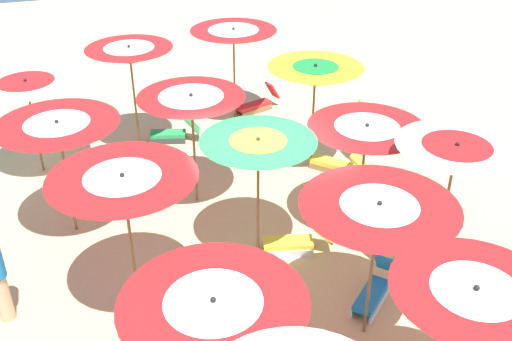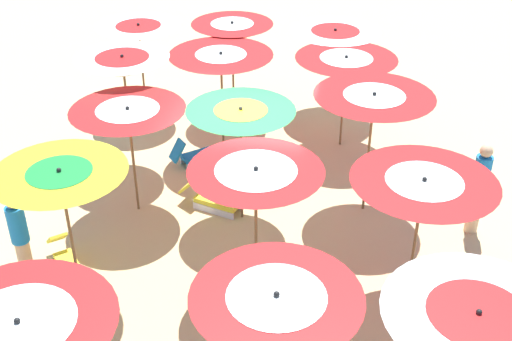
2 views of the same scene
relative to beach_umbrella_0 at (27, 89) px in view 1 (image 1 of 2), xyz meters
The scene contains 20 objects.
ground 6.02m from the beach_umbrella_0, 139.07° to the right, with size 39.39×39.39×0.04m, color #D1B57F.
beach_umbrella_0 is the anchor object (origin of this frame).
beach_umbrella_1 2.62m from the beach_umbrella_0, 167.06° to the right, with size 2.19×2.19×2.34m.
beach_umbrella_2 5.24m from the beach_umbrella_0, 163.90° to the right, with size 2.19×2.19×2.51m.
beach_umbrella_3 7.85m from the beach_umbrella_0, 164.17° to the right, with size 2.22×2.22×2.18m.
beach_umbrella_5 2.32m from the beach_umbrella_0, 76.76° to the right, with size 1.96×1.96×2.53m.
beach_umbrella_6 3.79m from the beach_umbrella_0, 126.53° to the right, with size 2.07×2.07×2.40m.
beach_umbrella_7 5.67m from the beach_umbrella_0, 138.85° to the right, with size 1.96×1.96×2.36m.
beach_umbrella_8 8.14m from the beach_umbrella_0, 144.80° to the right, with size 2.20×2.20×2.41m.
beach_umbrella_9 9.82m from the beach_umbrella_0, 150.13° to the right, with size 1.92×1.92×2.44m.
beach_umbrella_10 5.08m from the beach_umbrella_0, 74.18° to the right, with size 2.15×2.15×2.43m.
beach_umbrella_11 6.06m from the beach_umbrella_0, 105.06° to the right, with size 2.03×2.03×2.43m.
beach_umbrella_12 7.10m from the beach_umbrella_0, 125.42° to the right, with size 2.12×2.12×2.24m.
beach_umbrella_13 8.66m from the beach_umbrella_0, 131.40° to the right, with size 1.91×1.91×2.56m.
lounger_0 6.82m from the beach_umbrella_0, 107.97° to the right, with size 1.19×1.13×0.58m.
lounger_1 3.57m from the beach_umbrella_0, 80.08° to the right, with size 0.67×1.26×0.69m.
lounger_2 6.05m from the beach_umbrella_0, 74.03° to the right, with size 0.73×1.32×0.70m.
lounger_3 6.47m from the beach_umbrella_0, 135.58° to the right, with size 0.68×1.31×0.60m.
lounger_4 8.14m from the beach_umbrella_0, 139.84° to the right, with size 1.04×1.09×0.66m.
beachgoer_0 7.23m from the beach_umbrella_0, 104.69° to the right, with size 0.30×0.30×1.63m.
Camera 1 is at (-8.26, 2.65, 6.84)m, focal length 41.98 mm.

